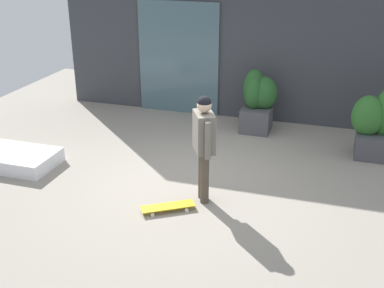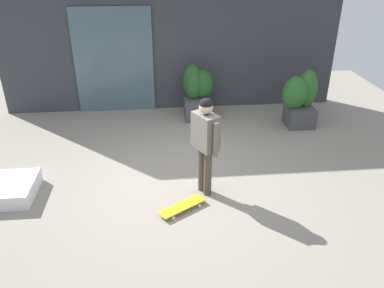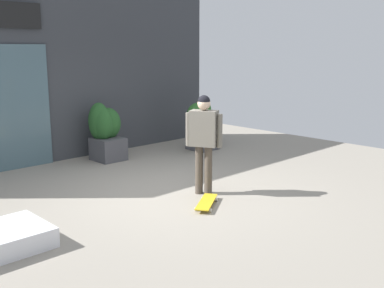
{
  "view_description": "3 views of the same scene",
  "coord_description": "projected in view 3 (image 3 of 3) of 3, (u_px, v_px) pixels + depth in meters",
  "views": [
    {
      "loc": [
        2.16,
        -6.84,
        3.71
      ],
      "look_at": [
        0.13,
        -0.45,
        0.87
      ],
      "focal_mm": 45.79,
      "sensor_mm": 36.0,
      "label": 1
    },
    {
      "loc": [
        -0.39,
        -5.88,
        3.69
      ],
      "look_at": [
        0.13,
        -0.45,
        0.87
      ],
      "focal_mm": 36.27,
      "sensor_mm": 36.0,
      "label": 2
    },
    {
      "loc": [
        -4.98,
        -5.72,
        2.4
      ],
      "look_at": [
        0.13,
        -0.45,
        0.87
      ],
      "focal_mm": 43.2,
      "sensor_mm": 36.0,
      "label": 3
    }
  ],
  "objects": [
    {
      "name": "skateboard",
      "position": [
        206.0,
        202.0,
        7.15
      ],
      "size": [
        0.78,
        0.61,
        0.08
      ],
      "rotation": [
        0.0,
        0.0,
        -2.56
      ],
      "color": "gold",
      "rests_on": "ground_plane"
    },
    {
      "name": "planter_box_right",
      "position": [
        105.0,
        129.0,
        10.02
      ],
      "size": [
        0.71,
        0.73,
        1.26
      ],
      "color": "#47474C",
      "rests_on": "ground_plane"
    },
    {
      "name": "ground_plane",
      "position": [
        168.0,
        191.0,
        7.9
      ],
      "size": [
        12.0,
        12.0,
        0.0
      ],
      "primitive_type": "plane",
      "color": "gray"
    },
    {
      "name": "skateboarder",
      "position": [
        204.0,
        134.0,
        7.56
      ],
      "size": [
        0.44,
        0.56,
        1.66
      ],
      "rotation": [
        0.0,
        0.0,
        -2.65
      ],
      "color": "#4C4238",
      "rests_on": "ground_plane"
    },
    {
      "name": "planter_box_left",
      "position": [
        200.0,
        124.0,
        11.09
      ],
      "size": [
        0.8,
        0.61,
        1.25
      ],
      "color": "#47474C",
      "rests_on": "ground_plane"
    },
    {
      "name": "building_facade",
      "position": [
        60.0,
        69.0,
        9.86
      ],
      "size": [
        8.07,
        0.31,
        3.98
      ],
      "color": "#383A3F",
      "rests_on": "ground_plane"
    }
  ]
}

